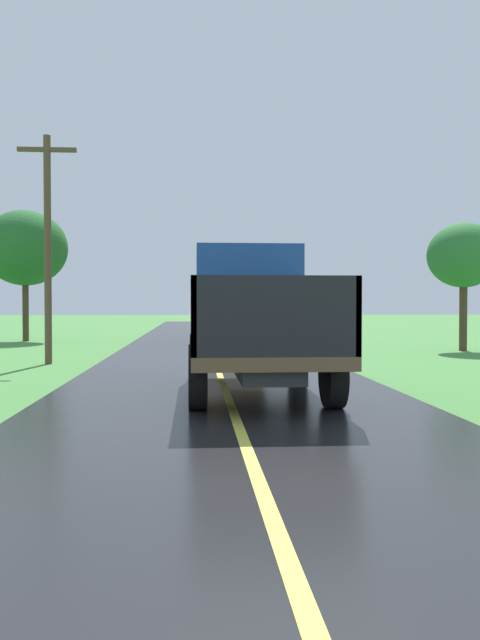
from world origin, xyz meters
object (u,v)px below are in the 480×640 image
object	(u,v)px
banana_truck_far	(227,309)
roadside_tree_near_left	(25,248)
roadside_tree_mid_right	(464,256)
banana_truck_near	(251,316)
utility_pole_roadside	(48,242)

from	to	relation	value
banana_truck_far	roadside_tree_near_left	distance (m)	9.95
roadside_tree_near_left	roadside_tree_mid_right	distance (m)	18.83
banana_truck_near	roadside_tree_near_left	world-z (taller)	roadside_tree_near_left
roadside_tree_near_left	roadside_tree_mid_right	world-z (taller)	roadside_tree_near_left
banana_truck_near	roadside_tree_near_left	xyz separation A→B (m)	(-8.73, 17.44, 2.77)
banana_truck_far	utility_pole_roadside	distance (m)	10.00
banana_truck_near	utility_pole_roadside	distance (m)	8.28
banana_truck_far	roadside_tree_mid_right	world-z (taller)	roadside_tree_mid_right
banana_truck_near	utility_pole_roadside	size ratio (longest dim) A/B	0.90
banana_truck_near	roadside_tree_mid_right	size ratio (longest dim) A/B	1.25
utility_pole_roadside	roadside_tree_mid_right	bearing A→B (deg)	16.58
banana_truck_near	roadside_tree_near_left	distance (m)	19.70
banana_truck_near	roadside_tree_mid_right	distance (m)	13.56
banana_truck_near	roadside_tree_near_left	size ratio (longest dim) A/B	0.98
roadside_tree_near_left	roadside_tree_mid_right	bearing A→B (deg)	-22.45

